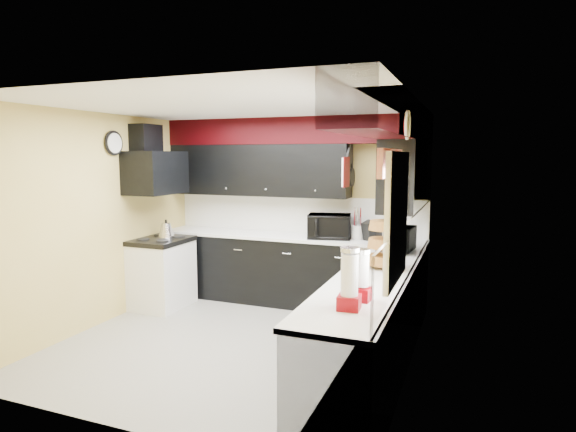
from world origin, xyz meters
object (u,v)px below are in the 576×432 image
(microwave, at_px, (397,239))
(utensil_crock, at_px, (357,232))
(knife_block, at_px, (369,231))
(kettle, at_px, (166,230))
(toaster_oven, at_px, (329,226))

(microwave, relative_size, utensil_crock, 2.81)
(microwave, bearing_deg, utensil_crock, 50.24)
(utensil_crock, relative_size, knife_block, 0.72)
(utensil_crock, bearing_deg, kettle, -165.61)
(utensil_crock, height_order, kettle, utensil_crock)
(toaster_oven, height_order, kettle, toaster_oven)
(utensil_crock, distance_m, kettle, 2.53)
(utensil_crock, height_order, knife_block, knife_block)
(microwave, height_order, utensil_crock, microwave)
(microwave, distance_m, knife_block, 0.71)
(utensil_crock, xyz_separation_m, kettle, (-2.46, -0.63, -0.01))
(microwave, relative_size, kettle, 2.38)
(utensil_crock, relative_size, kettle, 0.84)
(knife_block, bearing_deg, microwave, -28.79)
(toaster_oven, xyz_separation_m, utensil_crock, (0.36, 0.06, -0.07))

